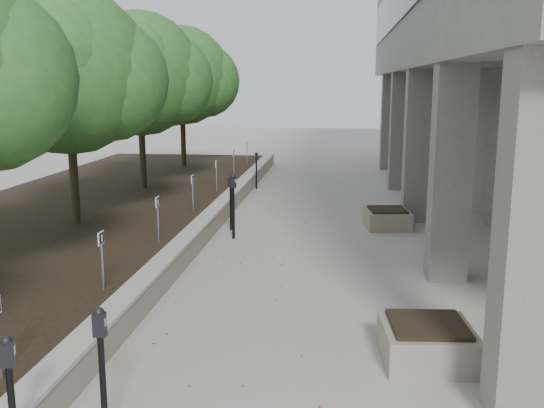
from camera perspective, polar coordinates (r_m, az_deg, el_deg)
The scene contains 18 objects.
retaining_wall at distance 15.17m, azimuth -5.89°, elevation -1.74°, with size 0.39×26.00×0.50m, color #A0937F, non-canonical shape.
planting_bed at distance 16.35m, azimuth -18.57°, elevation -1.50°, with size 7.00×26.00×0.40m, color #2E2417.
crabapple_tree_3 at distance 14.79m, azimuth -18.44°, elevation 8.65°, with size 4.60×4.00×5.44m, color #2A6325, non-canonical shape.
crabapple_tree_4 at distance 19.44m, azimuth -12.22°, elevation 9.47°, with size 4.60×4.00×5.44m, color #2A6325, non-canonical shape.
crabapple_tree_5 at distance 24.23m, azimuth -8.42°, elevation 9.91°, with size 4.60×4.00×5.44m, color #2A6325, non-canonical shape.
parking_sign_3 at distance 10.06m, azimuth -15.61°, elevation -5.15°, with size 0.04×0.22×0.96m, color black, non-canonical shape.
parking_sign_4 at distance 12.80m, azimuth -10.62°, elevation -1.43°, with size 0.04×0.22×0.96m, color black, non-canonical shape.
parking_sign_5 at distance 15.63m, azimuth -7.43°, elevation 0.97°, with size 0.04×0.22×0.96m, color black, non-canonical shape.
parking_sign_6 at distance 18.52m, azimuth -5.22°, elevation 2.62°, with size 0.04×0.22×0.96m, color black, non-canonical shape.
parking_sign_7 at distance 21.44m, azimuth -3.60°, elevation 3.83°, with size 0.04×0.22×0.96m, color black, non-canonical shape.
parking_sign_8 at distance 24.37m, azimuth -2.37°, elevation 4.74°, with size 0.04×0.22×0.96m, color black, non-canonical shape.
parking_meter_2 at distance 6.63m, azimuth -15.58°, elevation -15.25°, with size 0.15×0.10×1.48m, color black, non-canonical shape.
parking_meter_3 at distance 14.41m, azimuth -3.65°, elevation -0.25°, with size 0.15×0.11×1.56m, color black, non-canonical shape.
parking_meter_4 at distance 15.30m, azimuth -3.88°, elevation 0.09°, with size 0.14×0.10×1.38m, color black, non-canonical shape.
parking_meter_5 at distance 21.23m, azimuth -1.47°, elevation 3.14°, with size 0.13×0.09×1.29m, color black, non-canonical shape.
planter_front at distance 8.54m, azimuth 14.30°, elevation -12.39°, with size 1.17×1.17×0.55m, color #A0937F, non-canonical shape.
planter_back at distance 15.85m, azimuth 10.72°, elevation -1.31°, with size 1.08×1.08×0.50m, color #A0937F, non-canonical shape.
berry_scatter at distance 11.14m, azimuth -1.52°, elevation -7.80°, with size 3.30×14.10×0.02m, color maroon, non-canonical shape.
Camera 1 is at (1.38, -5.43, 3.65)m, focal length 40.22 mm.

